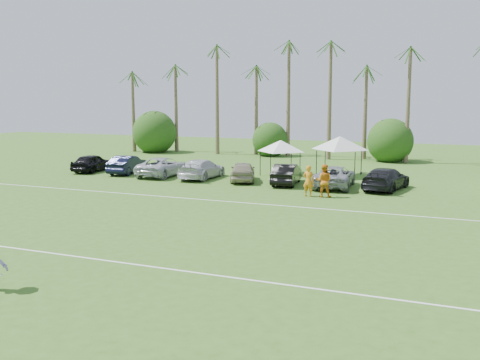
% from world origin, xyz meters
% --- Properties ---
extents(ground, '(120.00, 120.00, 0.00)m').
position_xyz_m(ground, '(0.00, 0.00, 0.00)').
color(ground, '#355F1C').
rests_on(ground, ground).
extents(field_lines, '(80.00, 12.10, 0.01)m').
position_xyz_m(field_lines, '(0.00, 8.00, 0.01)').
color(field_lines, white).
rests_on(field_lines, ground).
extents(palm_tree_0, '(2.40, 2.40, 8.90)m').
position_xyz_m(palm_tree_0, '(-22.00, 38.00, 7.48)').
color(palm_tree_0, brown).
rests_on(palm_tree_0, ground).
extents(palm_tree_1, '(2.40, 2.40, 9.90)m').
position_xyz_m(palm_tree_1, '(-17.00, 38.00, 8.35)').
color(palm_tree_1, brown).
rests_on(palm_tree_1, ground).
extents(palm_tree_2, '(2.40, 2.40, 10.90)m').
position_xyz_m(palm_tree_2, '(-12.00, 38.00, 9.21)').
color(palm_tree_2, brown).
rests_on(palm_tree_2, ground).
extents(palm_tree_3, '(2.40, 2.40, 11.90)m').
position_xyz_m(palm_tree_3, '(-8.00, 38.00, 10.06)').
color(palm_tree_3, brown).
rests_on(palm_tree_3, ground).
extents(palm_tree_4, '(2.40, 2.40, 8.90)m').
position_xyz_m(palm_tree_4, '(-4.00, 38.00, 7.48)').
color(palm_tree_4, brown).
rests_on(palm_tree_4, ground).
extents(palm_tree_5, '(2.40, 2.40, 9.90)m').
position_xyz_m(palm_tree_5, '(0.00, 38.00, 8.35)').
color(palm_tree_5, brown).
rests_on(palm_tree_5, ground).
extents(palm_tree_6, '(2.40, 2.40, 10.90)m').
position_xyz_m(palm_tree_6, '(4.00, 38.00, 9.21)').
color(palm_tree_6, brown).
rests_on(palm_tree_6, ground).
extents(palm_tree_7, '(2.40, 2.40, 11.90)m').
position_xyz_m(palm_tree_7, '(8.00, 38.00, 10.06)').
color(palm_tree_7, brown).
rests_on(palm_tree_7, ground).
extents(palm_tree_8, '(2.40, 2.40, 8.90)m').
position_xyz_m(palm_tree_8, '(13.00, 38.00, 7.48)').
color(palm_tree_8, brown).
rests_on(palm_tree_8, ground).
extents(bush_tree_0, '(4.00, 4.00, 4.00)m').
position_xyz_m(bush_tree_0, '(-19.00, 39.00, 1.80)').
color(bush_tree_0, brown).
rests_on(bush_tree_0, ground).
extents(bush_tree_1, '(4.00, 4.00, 4.00)m').
position_xyz_m(bush_tree_1, '(-6.00, 39.00, 1.80)').
color(bush_tree_1, brown).
rests_on(bush_tree_1, ground).
extents(bush_tree_2, '(4.00, 4.00, 4.00)m').
position_xyz_m(bush_tree_2, '(6.00, 39.00, 1.80)').
color(bush_tree_2, brown).
rests_on(bush_tree_2, ground).
extents(sideline_player_a, '(0.74, 0.54, 1.88)m').
position_xyz_m(sideline_player_a, '(3.61, 17.33, 0.94)').
color(sideline_player_a, orange).
rests_on(sideline_player_a, ground).
extents(sideline_player_b, '(1.06, 0.87, 1.98)m').
position_xyz_m(sideline_player_b, '(4.50, 17.46, 0.99)').
color(sideline_player_b, orange).
rests_on(sideline_player_b, ground).
extents(canopy_tent_left, '(3.82, 3.82, 3.10)m').
position_xyz_m(canopy_tent_left, '(-0.86, 25.80, 2.65)').
color(canopy_tent_left, black).
rests_on(canopy_tent_left, ground).
extents(canopy_tent_right, '(4.36, 4.36, 3.54)m').
position_xyz_m(canopy_tent_right, '(3.59, 26.47, 3.03)').
color(canopy_tent_right, black).
rests_on(canopy_tent_right, ground).
extents(parked_car_0, '(1.98, 4.29, 1.42)m').
position_xyz_m(parked_car_0, '(-15.42, 21.63, 0.71)').
color(parked_car_0, black).
rests_on(parked_car_0, ground).
extents(parked_car_1, '(2.05, 4.48, 1.42)m').
position_xyz_m(parked_car_1, '(-12.13, 21.71, 0.71)').
color(parked_car_1, black).
rests_on(parked_car_1, ground).
extents(parked_car_2, '(2.45, 5.16, 1.42)m').
position_xyz_m(parked_car_2, '(-8.84, 21.55, 0.71)').
color(parked_car_2, '#B5B8C0').
rests_on(parked_car_2, ground).
extents(parked_car_3, '(2.03, 4.92, 1.42)m').
position_xyz_m(parked_car_3, '(-5.55, 21.51, 0.71)').
color(parked_car_3, silver).
rests_on(parked_car_3, ground).
extents(parked_car_4, '(3.01, 4.50, 1.42)m').
position_xyz_m(parked_car_4, '(-2.26, 21.39, 0.71)').
color(parked_car_4, gray).
rests_on(parked_car_4, ground).
extents(parked_car_5, '(2.05, 4.48, 1.42)m').
position_xyz_m(parked_car_5, '(1.03, 21.24, 0.71)').
color(parked_car_5, black).
rests_on(parked_car_5, ground).
extents(parked_car_6, '(2.73, 5.28, 1.42)m').
position_xyz_m(parked_car_6, '(4.33, 21.27, 0.71)').
color(parked_car_6, '#8F9399').
rests_on(parked_car_6, ground).
extents(parked_car_7, '(2.91, 5.20, 1.42)m').
position_xyz_m(parked_car_7, '(7.62, 21.55, 0.71)').
color(parked_car_7, black).
rests_on(parked_car_7, ground).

